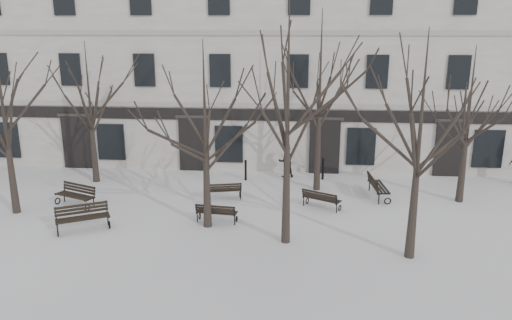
# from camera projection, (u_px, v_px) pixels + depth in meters

# --- Properties ---
(ground) EXTENTS (100.00, 100.00, 0.00)m
(ground) POSITION_uv_depth(u_px,v_px,m) (244.00, 230.00, 19.39)
(ground) COLOR white
(ground) RESTS_ON ground
(building) EXTENTS (40.40, 10.20, 11.40)m
(building) POSITION_uv_depth(u_px,v_px,m) (265.00, 61.00, 30.40)
(building) COLOR beige
(building) RESTS_ON ground
(tree_0) EXTENTS (5.73, 5.73, 8.18)m
(tree_0) POSITION_uv_depth(u_px,v_px,m) (1.00, 92.00, 19.82)
(tree_0) COLOR black
(tree_0) RESTS_ON ground
(tree_1) EXTENTS (5.06, 5.06, 7.22)m
(tree_1) POSITION_uv_depth(u_px,v_px,m) (205.00, 113.00, 18.53)
(tree_1) COLOR black
(tree_1) RESTS_ON ground
(tree_2) EXTENTS (6.09, 6.09, 8.70)m
(tree_2) POSITION_uv_depth(u_px,v_px,m) (288.00, 94.00, 16.88)
(tree_2) COLOR black
(tree_2) RESTS_ON ground
(tree_3) EXTENTS (5.35, 5.35, 7.64)m
(tree_3) POSITION_uv_depth(u_px,v_px,m) (421.00, 120.00, 15.87)
(tree_3) COLOR black
(tree_3) RESTS_ON ground
(tree_4) EXTENTS (4.88, 4.88, 6.97)m
(tree_4) POSITION_uv_depth(u_px,v_px,m) (89.00, 96.00, 24.20)
(tree_4) COLOR black
(tree_4) RESTS_ON ground
(tree_5) EXTENTS (5.90, 5.90, 8.43)m
(tree_5) POSITION_uv_depth(u_px,v_px,m) (320.00, 80.00, 22.71)
(tree_5) COLOR black
(tree_5) RESTS_ON ground
(tree_6) EXTENTS (4.83, 4.83, 6.89)m
(tree_6) POSITION_uv_depth(u_px,v_px,m) (470.00, 107.00, 21.35)
(tree_6) COLOR black
(tree_6) RESTS_ON ground
(bench_0) EXTENTS (2.06, 1.55, 1.00)m
(bench_0) POSITION_uv_depth(u_px,v_px,m) (83.00, 217.00, 19.23)
(bench_0) COLOR black
(bench_0) RESTS_ON ground
(bench_1) EXTENTS (1.69, 0.78, 0.83)m
(bench_1) POSITION_uv_depth(u_px,v_px,m) (216.00, 212.00, 19.96)
(bench_1) COLOR black
(bench_1) RESTS_ON ground
(bench_2) EXTENTS (1.72, 1.33, 0.84)m
(bench_2) POSITION_uv_depth(u_px,v_px,m) (321.00, 199.00, 21.49)
(bench_2) COLOR black
(bench_2) RESTS_ON ground
(bench_3) EXTENTS (2.00, 1.39, 0.96)m
(bench_3) POSITION_uv_depth(u_px,v_px,m) (76.00, 194.00, 21.80)
(bench_3) COLOR black
(bench_3) RESTS_ON ground
(bench_4) EXTENTS (1.73, 0.94, 0.83)m
(bench_4) POSITION_uv_depth(u_px,v_px,m) (223.00, 190.00, 22.61)
(bench_4) COLOR black
(bench_4) RESTS_ON ground
(bench_5) EXTENTS (0.88, 2.04, 1.00)m
(bench_5) POSITION_uv_depth(u_px,v_px,m) (377.00, 186.00, 22.87)
(bench_5) COLOR black
(bench_5) RESTS_ON ground
(bollard_a) EXTENTS (0.14, 0.14, 1.08)m
(bollard_a) POSITION_uv_depth(u_px,v_px,m) (246.00, 169.00, 25.39)
(bollard_a) COLOR black
(bollard_a) RESTS_ON ground
(bollard_b) EXTENTS (0.15, 0.15, 1.14)m
(bollard_b) POSITION_uv_depth(u_px,v_px,m) (323.00, 168.00, 25.51)
(bollard_b) COLOR black
(bollard_b) RESTS_ON ground
(pedestrian_b) EXTENTS (0.91, 0.77, 1.65)m
(pedestrian_b) POSITION_uv_depth(u_px,v_px,m) (286.00, 177.00, 26.11)
(pedestrian_b) COLOR black
(pedestrian_b) RESTS_ON ground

